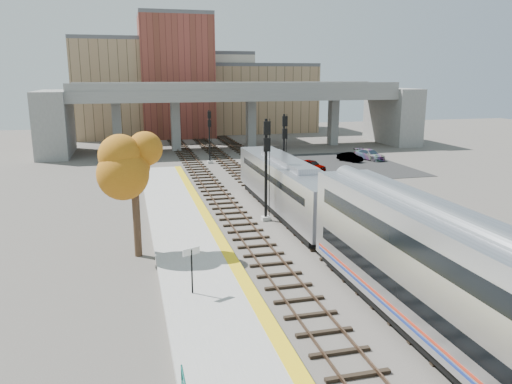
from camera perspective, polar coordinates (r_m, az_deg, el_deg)
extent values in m
plane|color=#47423D|center=(30.34, 7.09, -7.12)|extent=(160.00, 160.00, 0.00)
cube|color=#9E9E99|center=(28.55, -6.71, -8.06)|extent=(4.50, 60.00, 0.35)
cube|color=yellow|center=(28.77, -2.94, -7.43)|extent=(0.70, 60.00, 0.01)
cube|color=black|center=(40.96, -3.50, -1.55)|extent=(2.50, 95.00, 0.14)
cube|color=brown|center=(40.80, -4.49, -1.46)|extent=(0.07, 95.00, 0.14)
cube|color=brown|center=(41.07, -2.52, -1.34)|extent=(0.07, 95.00, 0.14)
cube|color=black|center=(41.92, 2.14, -1.18)|extent=(2.50, 95.00, 0.14)
cube|color=brown|center=(41.70, 1.20, -1.10)|extent=(0.07, 95.00, 0.14)
cube|color=brown|center=(42.10, 3.08, -0.98)|extent=(0.07, 95.00, 0.14)
cube|color=black|center=(43.21, 7.23, -0.85)|extent=(2.50, 95.00, 0.14)
cube|color=brown|center=(42.93, 6.34, -0.76)|extent=(0.07, 95.00, 0.14)
cube|color=brown|center=(43.45, 8.12, -0.65)|extent=(0.07, 95.00, 0.14)
cube|color=slate|center=(73.15, -2.14, 11.06)|extent=(46.00, 10.00, 1.50)
cube|color=slate|center=(68.43, -1.27, 11.97)|extent=(46.00, 0.20, 1.00)
cube|color=slate|center=(77.81, -2.92, 12.10)|extent=(46.00, 0.20, 1.00)
cube|color=slate|center=(71.76, -15.59, 7.15)|extent=(1.20, 1.60, 7.00)
cube|color=slate|center=(72.05, -9.18, 7.48)|extent=(1.20, 1.60, 7.00)
cube|color=slate|center=(73.88, -0.58, 7.79)|extent=(1.20, 1.60, 7.00)
cube|color=slate|center=(78.02, 8.82, 7.92)|extent=(1.20, 1.60, 7.00)
cube|color=slate|center=(72.28, -22.03, 7.31)|extent=(4.00, 12.00, 8.50)
cube|color=slate|center=(82.40, 15.31, 8.41)|extent=(4.00, 12.00, 8.50)
cube|color=#927654|center=(91.44, -14.33, 11.26)|extent=(18.00, 14.00, 16.00)
cube|color=#4C4C4F|center=(91.59, -14.64, 16.45)|extent=(18.00, 14.00, 0.60)
cube|color=beige|center=(97.57, -5.93, 11.10)|extent=(16.00, 16.00, 14.00)
cube|color=#4C4C4F|center=(97.58, -6.03, 15.39)|extent=(16.00, 16.00, 0.60)
cube|color=brown|center=(88.83, -9.10, 12.74)|extent=(12.00, 10.00, 20.00)
cube|color=#4C4C4F|center=(89.36, -9.35, 19.35)|extent=(12.00, 10.00, 0.60)
cube|color=#927654|center=(97.67, 0.17, 10.58)|extent=(20.00, 14.00, 12.00)
cube|color=#4C4C4F|center=(97.58, 0.18, 14.28)|extent=(20.00, 14.00, 0.60)
cube|color=black|center=(60.64, 9.78, 3.08)|extent=(14.00, 18.00, 0.04)
cube|color=#A8AAB2|center=(38.33, 3.57, 0.93)|extent=(3.00, 19.00, 3.20)
cube|color=black|center=(47.21, 0.01, 4.03)|extent=(2.20, 0.06, 1.10)
cube|color=black|center=(38.21, 3.59, 1.81)|extent=(3.02, 16.15, 0.50)
cube|color=black|center=(38.77, 3.53, -1.74)|extent=(2.70, 17.10, 0.50)
cube|color=#A8AAB2|center=(37.99, 3.61, 3.58)|extent=(1.60, 9.50, 0.40)
cube|color=#A8AAB2|center=(19.02, 25.54, -11.52)|extent=(3.00, 25.00, 4.60)
cube|color=black|center=(18.57, 25.91, -8.14)|extent=(3.02, 23.00, 0.75)
cube|color=black|center=(19.39, 25.27, -13.95)|extent=(3.02, 23.00, 0.65)
cube|color=red|center=(19.78, 25.02, -16.15)|extent=(3.03, 24.00, 0.12)
cube|color=navy|center=(19.87, 24.96, -16.66)|extent=(3.03, 24.00, 0.12)
cube|color=black|center=(20.14, 24.80, -18.02)|extent=(2.70, 23.75, 0.40)
cube|color=#9E9E99|center=(36.94, 1.11, -3.04)|extent=(0.60, 0.60, 0.30)
cylinder|color=black|center=(36.10, 1.14, 2.44)|extent=(0.21, 0.21, 7.49)
cube|color=black|center=(35.41, 1.27, 7.31)|extent=(0.48, 0.18, 0.96)
cube|color=black|center=(35.55, 1.26, 5.42)|extent=(0.48, 0.18, 0.96)
cube|color=#9E9E99|center=(46.14, 3.13, 0.25)|extent=(0.60, 0.60, 0.30)
cylinder|color=black|center=(45.50, 3.18, 4.42)|extent=(0.20, 0.20, 7.09)
cube|color=black|center=(44.91, 3.33, 8.08)|extent=(0.46, 0.18, 0.91)
cube|color=black|center=(45.02, 3.31, 6.67)|extent=(0.46, 0.18, 0.91)
cube|color=#9E9E99|center=(61.18, -5.28, 3.43)|extent=(0.60, 0.60, 0.30)
cylinder|color=black|center=(60.74, -5.34, 6.28)|extent=(0.18, 0.18, 6.42)
cube|color=black|center=(60.23, -5.36, 8.76)|extent=(0.41, 0.18, 0.83)
cube|color=black|center=(60.32, -5.34, 7.81)|extent=(0.41, 0.18, 0.83)
cylinder|color=black|center=(24.03, -7.34, -8.99)|extent=(0.08, 0.08, 2.20)
cube|color=white|center=(23.68, -7.41, -6.75)|extent=(0.84, 0.41, 0.35)
cylinder|color=#382619|center=(29.98, -13.51, -2.46)|extent=(0.44, 0.44, 5.16)
ellipsoid|color=#BF7E19|center=(29.34, -13.82, 3.10)|extent=(3.60, 3.60, 3.69)
imported|color=#99999E|center=(56.30, 6.37, 3.06)|extent=(2.77, 3.83, 1.21)
imported|color=#99999E|center=(62.99, 10.68, 3.94)|extent=(2.57, 3.46, 1.09)
imported|color=#99999E|center=(64.90, 12.87, 4.19)|extent=(3.09, 4.76, 1.28)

